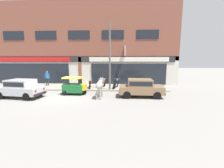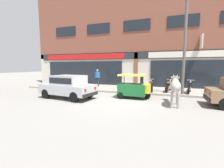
{
  "view_description": "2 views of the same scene",
  "coord_description": "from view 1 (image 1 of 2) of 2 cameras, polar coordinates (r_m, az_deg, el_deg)",
  "views": [
    {
      "loc": [
        4.77,
        -11.79,
        3.01
      ],
      "look_at": [
        4.08,
        1.0,
        0.93
      ],
      "focal_mm": 24.0,
      "sensor_mm": 36.0,
      "label": 1
    },
    {
      "loc": [
        2.63,
        -8.46,
        2.01
      ],
      "look_at": [
        -0.7,
        1.0,
        0.84
      ],
      "focal_mm": 24.0,
      "sensor_mm": 36.0,
      "label": 2
    }
  ],
  "objects": [
    {
      "name": "utility_pole",
      "position": [
        14.32,
        -0.86,
        10.28
      ],
      "size": [
        0.18,
        0.18,
        6.24
      ],
      "primitive_type": "cylinder",
      "color": "#595651",
      "rests_on": "sidewalk"
    },
    {
      "name": "car_0",
      "position": [
        13.94,
        -31.51,
        -1.19
      ],
      "size": [
        3.75,
        2.03,
        1.46
      ],
      "color": "black",
      "rests_on": "ground"
    },
    {
      "name": "cow",
      "position": [
        11.84,
        -4.74,
        -0.53
      ],
      "size": [
        0.57,
        2.15,
        1.61
      ],
      "color": "#9E998E",
      "rests_on": "ground"
    },
    {
      "name": "sidewalk",
      "position": [
        16.8,
        -13.46,
        -1.08
      ],
      "size": [
        19.0,
        3.7,
        0.15
      ],
      "primitive_type": "cube",
      "color": "gray",
      "rests_on": "ground"
    },
    {
      "name": "auto_rickshaw",
      "position": [
        13.48,
        -14.05,
        -1.08
      ],
      "size": [
        2.0,
        1.2,
        1.52
      ],
      "color": "black",
      "rests_on": "ground"
    },
    {
      "name": "pedestrian",
      "position": [
        18.15,
        -23.47,
        2.54
      ],
      "size": [
        0.5,
        0.32,
        1.6
      ],
      "color": "#2D2D33",
      "rests_on": "sidewalk"
    },
    {
      "name": "motorcycle_1",
      "position": [
        15.57,
        -3.72,
        0.07
      ],
      "size": [
        0.66,
        1.79,
        0.88
      ],
      "color": "black",
      "rests_on": "sidewalk"
    },
    {
      "name": "motorcycle_2",
      "position": [
        15.33,
        1.43,
        -0.06
      ],
      "size": [
        0.66,
        1.79,
        0.88
      ],
      "color": "black",
      "rests_on": "sidewalk"
    },
    {
      "name": "ground_plane",
      "position": [
        13.07,
        -18.48,
        -4.56
      ],
      "size": [
        90.0,
        90.0,
        0.0
      ],
      "primitive_type": "plane",
      "color": "gray"
    },
    {
      "name": "shop_building",
      "position": [
        18.64,
        -12.11,
        14.07
      ],
      "size": [
        23.0,
        1.4,
        9.7
      ],
      "color": "brown",
      "rests_on": "ground"
    },
    {
      "name": "car_1",
      "position": [
        12.39,
        10.81,
        -1.13
      ],
      "size": [
        3.65,
        1.68,
        1.46
      ],
      "color": "black",
      "rests_on": "ground"
    },
    {
      "name": "motorcycle_0",
      "position": [
        15.61,
        -8.34,
        0.02
      ],
      "size": [
        0.54,
        1.8,
        0.88
      ],
      "color": "black",
      "rests_on": "sidewalk"
    }
  ]
}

